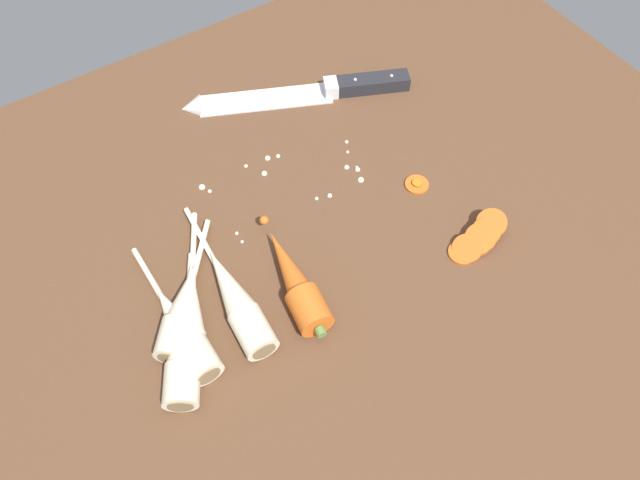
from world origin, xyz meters
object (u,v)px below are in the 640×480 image
object	(u,v)px
chefs_knife	(293,94)
parsnip_front	(183,308)
whole_carrot	(295,282)
parsnip_back	(182,330)
parsnip_outer	(236,299)
parsnip_mid_left	(189,317)
carrot_slice_stray_near	(417,184)
parsnip_mid_right	(184,351)
carrot_slice_stack	(478,239)

from	to	relation	value
chefs_knife	parsnip_front	bearing A→B (deg)	-140.75
whole_carrot	parsnip_front	world-z (taller)	whole_carrot
parsnip_back	parsnip_outer	distance (cm)	7.13
whole_carrot	parsnip_mid_left	size ratio (longest dim) A/B	0.86
parsnip_outer	carrot_slice_stray_near	distance (cm)	29.79
chefs_knife	parsnip_back	size ratio (longest dim) A/B	1.61
parsnip_back	parsnip_outer	size ratio (longest dim) A/B	0.87
chefs_knife	parsnip_mid_right	distance (cm)	43.68
chefs_knife	parsnip_front	world-z (taller)	parsnip_front
parsnip_front	parsnip_back	world-z (taller)	same
parsnip_front	parsnip_mid_right	distance (cm)	5.36
chefs_knife	whole_carrot	xyz separation A→B (cm)	(-17.18, -28.70, 1.45)
parsnip_front	parsnip_mid_right	world-z (taller)	same
carrot_slice_stray_near	parsnip_mid_left	bearing A→B (deg)	-176.37
parsnip_mid_left	carrot_slice_stack	world-z (taller)	parsnip_mid_left
parsnip_mid_right	carrot_slice_stack	distance (cm)	38.76
parsnip_mid_right	parsnip_back	bearing A→B (deg)	69.66
parsnip_front	parsnip_mid_right	size ratio (longest dim) A/B	0.90
parsnip_front	parsnip_mid_left	bearing A→B (deg)	-87.76
chefs_knife	parsnip_outer	xyz separation A→B (cm)	(-24.27, -26.79, 1.33)
whole_carrot	carrot_slice_stray_near	bearing A→B (deg)	12.44
whole_carrot	parsnip_outer	size ratio (longest dim) A/B	0.78
parsnip_outer	parsnip_mid_right	bearing A→B (deg)	-162.10
chefs_knife	parsnip_mid_left	xyz separation A→B (cm)	(-29.96, -25.97, 1.33)
whole_carrot	parsnip_front	distance (cm)	13.51
chefs_knife	carrot_slice_stray_near	distance (cm)	24.33
parsnip_mid_left	carrot_slice_stray_near	xyz separation A→B (cm)	(35.28, 2.24, -1.62)
parsnip_outer	chefs_knife	bearing A→B (deg)	47.83
parsnip_back	carrot_slice_stack	size ratio (longest dim) A/B	2.25
parsnip_back	chefs_knife	bearing A→B (deg)	40.67
carrot_slice_stray_near	whole_carrot	bearing A→B (deg)	-167.56
chefs_knife	parsnip_front	xyz separation A→B (cm)	(-30.02, -24.53, 1.33)
chefs_knife	carrot_slice_stack	bearing A→B (deg)	-80.41
carrot_slice_stray_near	parsnip_back	bearing A→B (deg)	-174.95
parsnip_front	carrot_slice_stray_near	xyz separation A→B (cm)	(35.33, 0.79, -1.62)
parsnip_front	parsnip_mid_right	xyz separation A→B (cm)	(-2.27, -4.86, -0.00)
parsnip_front	parsnip_outer	distance (cm)	6.18
parsnip_front	chefs_knife	bearing A→B (deg)	39.25
carrot_slice_stray_near	parsnip_outer	bearing A→B (deg)	-174.11
whole_carrot	carrot_slice_stray_near	distance (cm)	23.10
carrot_slice_stack	parsnip_front	bearing A→B (deg)	163.19
whole_carrot	parsnip_mid_right	distance (cm)	15.13
parsnip_front	parsnip_outer	bearing A→B (deg)	-21.53
whole_carrot	parsnip_mid_left	distance (cm)	13.07
whole_carrot	parsnip_mid_left	xyz separation A→B (cm)	(-12.79, 2.73, -0.12)
parsnip_mid_left	whole_carrot	bearing A→B (deg)	-12.04
carrot_slice_stray_near	parsnip_mid_right	bearing A→B (deg)	-171.46
whole_carrot	parsnip_front	size ratio (longest dim) A/B	1.10
whole_carrot	parsnip_front	bearing A→B (deg)	161.99
carrot_slice_stack	carrot_slice_stray_near	world-z (taller)	carrot_slice_stack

